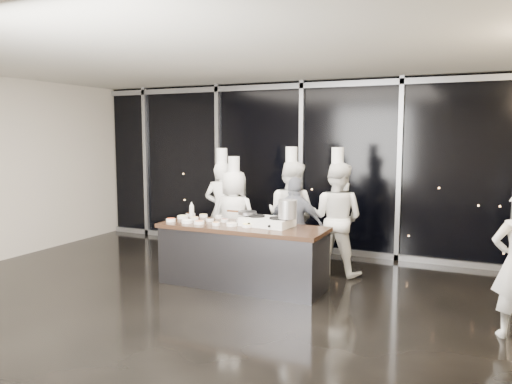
# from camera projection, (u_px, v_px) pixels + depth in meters

# --- Properties ---
(ground) EXTENTS (9.00, 9.00, 0.00)m
(ground) POSITION_uv_depth(u_px,v_px,m) (212.00, 305.00, 6.51)
(ground) COLOR black
(ground) RESTS_ON ground
(room_shell) EXTENTS (9.02, 7.02, 3.21)m
(room_shell) POSITION_uv_depth(u_px,v_px,m) (222.00, 132.00, 6.18)
(room_shell) COLOR beige
(room_shell) RESTS_ON ground
(window_wall) EXTENTS (8.90, 0.11, 3.20)m
(window_wall) POSITION_uv_depth(u_px,v_px,m) (302.00, 167.00, 9.42)
(window_wall) COLOR black
(window_wall) RESTS_ON ground
(demo_counter) EXTENTS (2.46, 0.86, 0.90)m
(demo_counter) POSITION_uv_depth(u_px,v_px,m) (242.00, 255.00, 7.27)
(demo_counter) COLOR #35353A
(demo_counter) RESTS_ON ground
(stove) EXTENTS (0.76, 0.52, 0.14)m
(stove) POSITION_uv_depth(u_px,v_px,m) (267.00, 222.00, 7.16)
(stove) COLOR white
(stove) RESTS_ON demo_counter
(frying_pan) EXTENTS (0.49, 0.30, 0.05)m
(frying_pan) POSITION_uv_depth(u_px,v_px,m) (247.00, 213.00, 7.33)
(frying_pan) COLOR slate
(frying_pan) RESTS_ON stove
(stock_pot) EXTENTS (0.29, 0.29, 0.26)m
(stock_pot) POSITION_uv_depth(u_px,v_px,m) (288.00, 209.00, 6.97)
(stock_pot) COLOR #ACACAF
(stock_pot) RESTS_ON stove
(prep_bowls) EXTENTS (1.40, 0.71, 0.05)m
(prep_bowls) POSITION_uv_depth(u_px,v_px,m) (207.00, 220.00, 7.52)
(prep_bowls) COLOR white
(prep_bowls) RESTS_ON demo_counter
(squeeze_bottle) EXTENTS (0.07, 0.07, 0.26)m
(squeeze_bottle) POSITION_uv_depth(u_px,v_px,m) (192.00, 210.00, 7.86)
(squeeze_bottle) COLOR white
(squeeze_bottle) RESTS_ON demo_counter
(chef_far_left) EXTENTS (0.70, 0.52, 1.97)m
(chef_far_left) POSITION_uv_depth(u_px,v_px,m) (222.00, 210.00, 8.71)
(chef_far_left) COLOR white
(chef_far_left) RESTS_ON ground
(chef_left) EXTENTS (0.79, 0.52, 1.84)m
(chef_left) POSITION_uv_depth(u_px,v_px,m) (234.00, 217.00, 8.40)
(chef_left) COLOR white
(chef_left) RESTS_ON ground
(chef_center) EXTENTS (0.96, 0.80, 2.01)m
(chef_center) POSITION_uv_depth(u_px,v_px,m) (291.00, 215.00, 8.17)
(chef_center) COLOR white
(chef_center) RESTS_ON ground
(guest) EXTENTS (0.92, 0.41, 1.54)m
(guest) POSITION_uv_depth(u_px,v_px,m) (295.00, 226.00, 7.90)
(guest) COLOR #131E36
(guest) RESTS_ON ground
(chef_right) EXTENTS (0.93, 0.76, 2.01)m
(chef_right) POSITION_uv_depth(u_px,v_px,m) (336.00, 218.00, 7.84)
(chef_right) COLOR white
(chef_right) RESTS_ON ground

